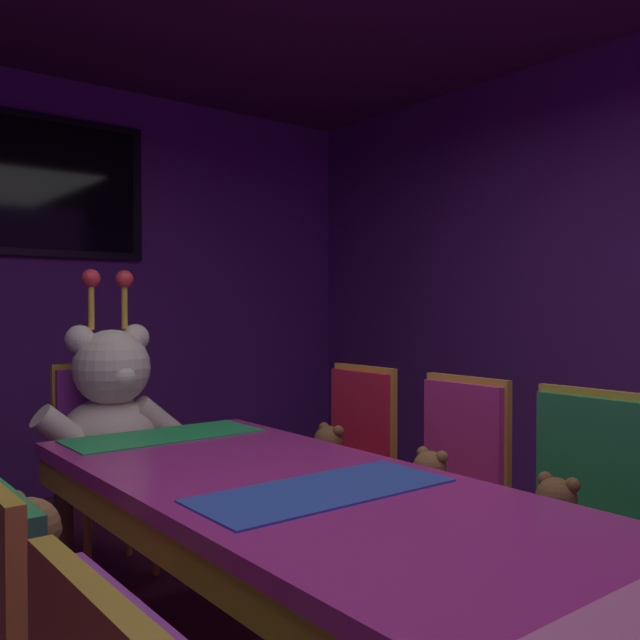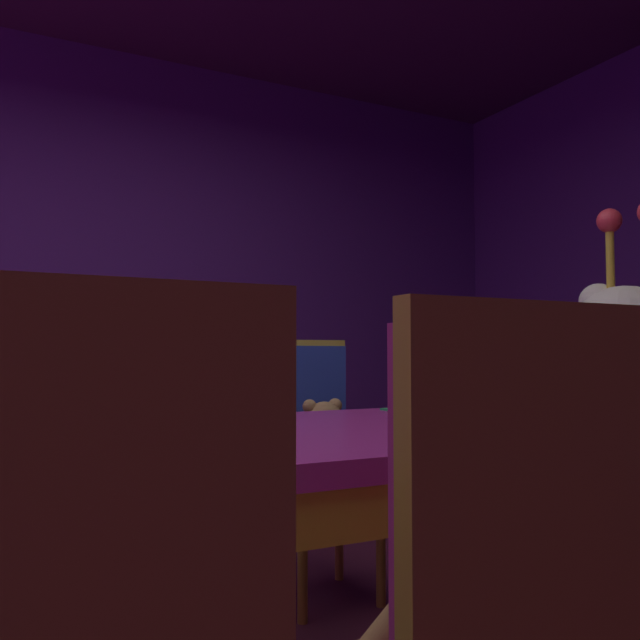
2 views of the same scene
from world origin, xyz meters
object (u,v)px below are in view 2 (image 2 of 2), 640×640
object	(u,v)px
teddy_left_3	(325,444)
teddy_left_2	(188,451)
chair_right_2	(510,636)
king_teddy_bear	(624,401)
teddy_right_2	(436,615)
chair_left_3	(308,437)
chair_left_2	(177,446)
banquet_table	(135,479)

from	to	relation	value
teddy_left_3	teddy_left_2	bearing A→B (deg)	-87.03
teddy_left_3	chair_right_2	xyz separation A→B (m)	(1.60, -0.59, 0.01)
chair_right_2	teddy_left_3	bearing A→B (deg)	-20.11
chair_right_2	king_teddy_bear	size ratio (longest dim) A/B	1.01
teddy_left_2	teddy_left_3	bearing A→B (deg)	92.97
chair_right_2	teddy_right_2	size ratio (longest dim) A/B	3.55
chair_left_3	chair_left_2	bearing A→B (deg)	-87.25
chair_left_2	teddy_left_2	world-z (taller)	chair_left_2
banquet_table	teddy_left_3	world-z (taller)	teddy_left_3
teddy_left_2	chair_right_2	distance (m)	1.58
king_teddy_bear	banquet_table	bearing A→B (deg)	-0.00
banquet_table	chair_right_2	distance (m)	0.91
chair_left_2	teddy_left_2	size ratio (longest dim) A/B	2.86
teddy_left_3	king_teddy_bear	xyz separation A→B (m)	(0.74, 0.73, 0.19)
banquet_table	teddy_left_2	distance (m)	0.78
chair_right_2	banquet_table	bearing A→B (deg)	17.01
banquet_table	king_teddy_bear	bearing A→B (deg)	90.00
teddy_left_2	chair_right_2	xyz separation A→B (m)	(1.58, -0.05, -0.00)
chair_left_2	teddy_right_2	xyz separation A→B (m)	(1.58, -0.05, -0.03)
teddy_left_2	teddy_left_3	xyz separation A→B (m)	(-0.03, 0.54, -0.01)
chair_left_2	teddy_left_2	bearing A→B (deg)	0.00
teddy_right_2	teddy_left_3	bearing A→B (deg)	-21.88
teddy_right_2	king_teddy_bear	size ratio (longest dim) A/B	0.28
banquet_table	teddy_right_2	distance (m)	0.77
chair_right_2	teddy_right_2	distance (m)	0.14
teddy_left_2	chair_left_3	world-z (taller)	chair_left_3
teddy_left_2	chair_right_2	bearing A→B (deg)	-1.80
chair_left_3	teddy_right_2	bearing A→B (deg)	-20.08
teddy_left_3	teddy_right_2	size ratio (longest dim) A/B	1.12
teddy_right_2	teddy_left_2	bearing A→B (deg)	-1.98
chair_left_3	teddy_right_2	distance (m)	1.71
banquet_table	king_teddy_bear	world-z (taller)	king_teddy_bear
teddy_left_2	king_teddy_bear	world-z (taller)	king_teddy_bear
chair_left_2	chair_right_2	size ratio (longest dim) A/B	1.00
banquet_table	teddy_right_2	bearing A→B (deg)	20.11
chair_right_2	teddy_right_2	xyz separation A→B (m)	(-0.14, 0.00, -0.03)
chair_left_3	king_teddy_bear	world-z (taller)	king_teddy_bear
chair_left_2	chair_left_3	xyz separation A→B (m)	(-0.03, 0.54, 0.00)
teddy_left_2	chair_left_3	xyz separation A→B (m)	(-0.17, 0.54, -0.00)
banquet_table	teddy_right_2	size ratio (longest dim) A/B	8.76
chair_left_2	banquet_table	bearing A→B (deg)	-20.15
teddy_left_3	chair_right_2	world-z (taller)	chair_right_2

